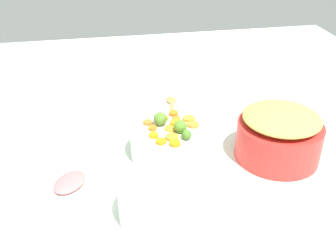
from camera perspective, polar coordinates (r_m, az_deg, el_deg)
name	(u,v)px	position (r m, az deg, el deg)	size (l,w,h in m)	color
tabletop	(156,153)	(1.30, -1.72, -3.87)	(2.40, 2.40, 0.02)	silver
serving_bowl_carrots	(168,142)	(1.25, 0.00, -2.25)	(0.23, 0.23, 0.09)	white
metal_pot	(278,141)	(1.28, 15.29, -2.01)	(0.26, 0.26, 0.12)	red
stuffing_mound	(282,118)	(1.24, 15.77, 1.10)	(0.23, 0.23, 0.04)	gold
carrot_slice_0	(193,125)	(1.24, 3.55, 0.17)	(0.04, 0.04, 0.01)	orange
carrot_slice_1	(171,128)	(1.22, 0.42, -0.33)	(0.04, 0.04, 0.01)	orange
carrot_slice_2	(172,137)	(1.18, 0.57, -1.60)	(0.04, 0.04, 0.01)	orange
carrot_slice_3	(176,119)	(1.27, 1.19, 1.02)	(0.03, 0.03, 0.01)	orange
carrot_slice_4	(148,122)	(1.25, -2.90, 0.50)	(0.03, 0.03, 0.01)	orange
carrot_slice_5	(189,119)	(1.27, 2.96, 1.04)	(0.04, 0.04, 0.01)	orange
carrot_slice_6	(174,114)	(1.30, 0.81, 1.77)	(0.03, 0.03, 0.01)	orange
carrot_slice_7	(154,135)	(1.19, -2.04, -1.32)	(0.03, 0.03, 0.01)	orange
carrot_slice_8	(164,118)	(1.27, -0.55, 1.10)	(0.03, 0.03, 0.01)	orange
carrot_slice_9	(176,123)	(1.24, 1.19, 0.37)	(0.04, 0.04, 0.01)	orange
carrot_slice_10	(162,141)	(1.16, -0.81, -2.19)	(0.03, 0.03, 0.01)	orange
carrot_slice_11	(175,143)	(1.15, 0.98, -2.48)	(0.03, 0.03, 0.01)	orange
carrot_slice_12	(153,128)	(1.22, -2.18, -0.31)	(0.03, 0.03, 0.01)	orange
brussels_sprout_0	(180,126)	(1.20, 1.75, -0.07)	(0.04, 0.04, 0.04)	#4F8626
brussels_sprout_1	(186,135)	(1.17, 2.63, -1.24)	(0.03, 0.03, 0.03)	#457525
brussels_sprout_2	(160,119)	(1.24, -1.11, 1.04)	(0.04, 0.04, 0.04)	#517C29
wooden_spoon	(172,106)	(1.55, 0.56, 2.79)	(0.06, 0.25, 0.01)	#AE7A3F
casserole_dish	(160,202)	(1.03, -1.12, -10.74)	(0.21, 0.21, 0.09)	white
ham_plate	(76,185)	(1.17, -12.84, -8.13)	(0.21, 0.21, 0.01)	white
ham_slice_main	(70,182)	(1.16, -13.70, -7.68)	(0.11, 0.08, 0.02)	#CB6B6C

